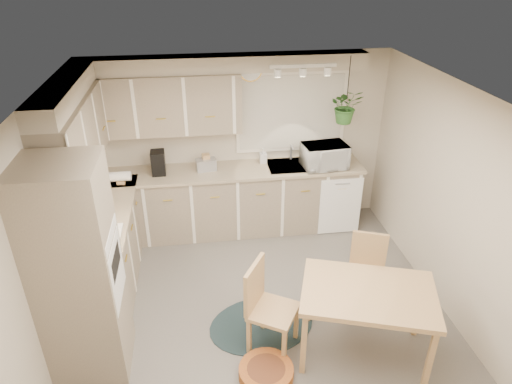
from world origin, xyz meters
TOP-DOWN VIEW (x-y plane):
  - floor at (0.00, 0.00)m, footprint 4.20×4.20m
  - ceiling at (0.00, 0.00)m, footprint 4.20×4.20m
  - wall_back at (0.00, 2.10)m, footprint 4.00×0.04m
  - wall_left at (-2.00, 0.00)m, footprint 0.04×4.20m
  - wall_right at (2.00, 0.00)m, footprint 0.04×4.20m
  - base_cab_left at (-1.70, 0.88)m, footprint 0.60×1.85m
  - base_cab_back at (-0.20, 1.80)m, footprint 3.60×0.60m
  - counter_left at (-1.69, 0.88)m, footprint 0.64×1.89m
  - counter_back at (-0.20, 1.79)m, footprint 3.64×0.64m
  - oven_stack at (-1.68, -0.38)m, footprint 0.65×0.65m
  - wall_oven_face at (-1.35, -0.38)m, footprint 0.02×0.56m
  - upper_cab_left at (-1.82, 1.00)m, footprint 0.35×2.00m
  - upper_cab_back at (-1.00, 1.93)m, footprint 2.00×0.35m
  - soffit_left at (-1.85, 1.00)m, footprint 0.30×2.00m
  - soffit_back at (-0.20, 1.95)m, footprint 3.60×0.30m
  - cooktop at (-1.68, 0.30)m, footprint 0.52×0.58m
  - range_hood at (-1.70, 0.30)m, footprint 0.40×0.60m
  - window_blinds at (0.70, 2.07)m, footprint 1.40×0.02m
  - window_frame at (0.70, 2.08)m, footprint 1.50×0.02m
  - sink at (0.70, 1.80)m, footprint 0.70×0.48m
  - dishwasher_front at (1.30, 1.49)m, footprint 0.58×0.02m
  - track_light_bar at (0.70, 1.55)m, footprint 0.80×0.04m
  - wall_clock at (0.15, 2.07)m, footprint 0.30×0.03m
  - dining_table at (0.88, -0.62)m, footprint 1.41×1.15m
  - chair_left at (0.04, -0.42)m, footprint 0.61×0.61m
  - chair_back at (1.12, -0.00)m, footprint 0.52×0.52m
  - braided_rug at (-0.03, -0.13)m, footprint 1.25×1.02m
  - pet_bed at (-0.09, -0.80)m, footprint 0.54×0.54m
  - microwave at (1.09, 1.70)m, footprint 0.61×0.38m
  - soap_bottle at (0.30, 1.95)m, footprint 0.10×0.21m
  - hanging_plant at (1.32, 1.70)m, footprint 0.45×0.49m
  - coffee_maker at (-1.09, 1.80)m, footprint 0.18×0.22m
  - toaster at (-0.48, 1.82)m, footprint 0.28×0.18m
  - knife_block at (-0.48, 1.85)m, footprint 0.11×0.11m

SIDE VIEW (x-z plane):
  - floor at x=0.00m, z-range 0.00..0.00m
  - braided_rug at x=-0.03m, z-range 0.00..0.01m
  - pet_bed at x=-0.09m, z-range 0.00..0.12m
  - dining_table at x=0.88m, z-range 0.00..0.77m
  - dishwasher_front at x=1.30m, z-range 0.01..0.84m
  - chair_back at x=1.12m, z-range 0.00..0.86m
  - base_cab_left at x=-1.70m, z-range 0.00..0.90m
  - base_cab_back at x=-0.20m, z-range 0.00..0.90m
  - chair_left at x=0.04m, z-range 0.00..0.94m
  - sink at x=0.70m, z-range 0.85..0.95m
  - counter_left at x=-1.69m, z-range 0.90..0.94m
  - counter_back at x=-0.20m, z-range 0.90..0.94m
  - cooktop at x=-1.68m, z-range 0.93..0.95m
  - soap_bottle at x=0.30m, z-range 0.94..1.04m
  - toaster at x=-0.48m, z-range 0.94..1.10m
  - knife_block at x=-0.48m, z-range 0.94..1.15m
  - oven_stack at x=-1.68m, z-range 0.00..2.10m
  - wall_oven_face at x=-1.35m, z-range 0.76..1.34m
  - coffee_maker at x=-1.09m, z-range 0.94..1.25m
  - microwave at x=1.09m, z-range 0.94..1.33m
  - wall_back at x=0.00m, z-range 0.00..2.40m
  - wall_left at x=-2.00m, z-range 0.00..2.40m
  - wall_right at x=2.00m, z-range 0.00..2.40m
  - range_hood at x=-1.70m, z-range 1.33..1.47m
  - window_blinds at x=0.70m, z-range 1.10..2.10m
  - window_frame at x=0.70m, z-range 1.05..2.15m
  - hanging_plant at x=1.32m, z-range 1.55..1.90m
  - upper_cab_left at x=-1.82m, z-range 1.45..2.20m
  - upper_cab_back at x=-1.00m, z-range 1.45..2.20m
  - wall_clock at x=0.15m, z-range 2.03..2.33m
  - soffit_left at x=-1.85m, z-range 2.20..2.40m
  - soffit_back at x=-0.20m, z-range 2.20..2.40m
  - track_light_bar at x=0.70m, z-range 2.31..2.35m
  - ceiling at x=0.00m, z-range 2.40..2.40m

